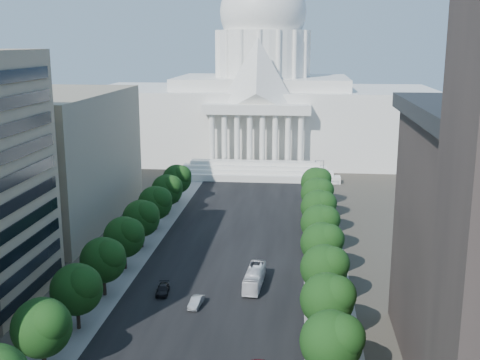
% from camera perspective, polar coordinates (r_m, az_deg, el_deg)
% --- Properties ---
extents(road_asphalt, '(30.00, 260.00, 0.01)m').
position_cam_1_polar(road_asphalt, '(128.00, -0.71, -5.76)').
color(road_asphalt, black).
rests_on(road_asphalt, ground).
extents(sidewalk_left, '(8.00, 260.00, 0.02)m').
position_cam_1_polar(sidewalk_left, '(131.40, -9.01, -5.43)').
color(sidewalk_left, gray).
rests_on(sidewalk_left, ground).
extents(sidewalk_right, '(8.00, 260.00, 0.02)m').
position_cam_1_polar(sidewalk_right, '(127.36, 7.86, -5.99)').
color(sidewalk_right, gray).
rests_on(sidewalk_right, ground).
extents(capitol, '(120.00, 56.00, 73.00)m').
position_cam_1_polar(capitol, '(216.77, 2.12, 7.39)').
color(capitol, white).
rests_on(capitol, ground).
extents(office_block_left_far, '(38.00, 52.00, 30.00)m').
position_cam_1_polar(office_block_left_far, '(146.64, -19.26, 1.99)').
color(office_block_left_far, gray).
rests_on(office_block_left_far, ground).
extents(tree_l_c, '(7.79, 7.60, 9.97)m').
position_cam_1_polar(tree_l_c, '(81.09, -18.14, -13.04)').
color(tree_l_c, '#33261C').
rests_on(tree_l_c, ground).
extents(tree_l_d, '(7.79, 7.60, 9.97)m').
position_cam_1_polar(tree_l_d, '(91.16, -15.10, -9.86)').
color(tree_l_d, '#33261C').
rests_on(tree_l_d, ground).
extents(tree_l_e, '(7.79, 7.60, 9.97)m').
position_cam_1_polar(tree_l_e, '(101.64, -12.71, -7.31)').
color(tree_l_e, '#33261C').
rests_on(tree_l_e, ground).
extents(tree_l_f, '(7.79, 7.60, 9.97)m').
position_cam_1_polar(tree_l_f, '(112.43, -10.80, -5.23)').
color(tree_l_f, '#33261C').
rests_on(tree_l_f, ground).
extents(tree_l_g, '(7.79, 7.60, 9.97)m').
position_cam_1_polar(tree_l_g, '(123.44, -9.24, -3.51)').
color(tree_l_g, '#33261C').
rests_on(tree_l_g, ground).
extents(tree_l_h, '(7.79, 7.60, 9.97)m').
position_cam_1_polar(tree_l_h, '(134.62, -7.94, -2.07)').
color(tree_l_h, '#33261C').
rests_on(tree_l_h, ground).
extents(tree_l_i, '(7.79, 7.60, 9.97)m').
position_cam_1_polar(tree_l_i, '(145.93, -6.84, -0.86)').
color(tree_l_i, '#33261C').
rests_on(tree_l_i, ground).
extents(tree_l_j, '(7.79, 7.60, 9.97)m').
position_cam_1_polar(tree_l_j, '(157.34, -5.90, 0.18)').
color(tree_l_j, '#33261C').
rests_on(tree_l_j, ground).
extents(tree_r_c, '(7.79, 7.60, 9.97)m').
position_cam_1_polar(tree_r_c, '(74.91, 8.91, -14.78)').
color(tree_r_c, '#33261C').
rests_on(tree_r_c, ground).
extents(tree_r_d, '(7.79, 7.60, 9.97)m').
position_cam_1_polar(tree_r_d, '(85.70, 8.50, -11.05)').
color(tree_r_d, '#33261C').
rests_on(tree_r_d, ground).
extents(tree_r_e, '(7.79, 7.60, 9.97)m').
position_cam_1_polar(tree_r_e, '(96.78, 8.18, -8.16)').
color(tree_r_e, '#33261C').
rests_on(tree_r_e, ground).
extents(tree_r_f, '(7.79, 7.60, 9.97)m').
position_cam_1_polar(tree_r_f, '(108.05, 7.93, -5.87)').
color(tree_r_f, '#33261C').
rests_on(tree_r_f, ground).
extents(tree_r_g, '(7.79, 7.60, 9.97)m').
position_cam_1_polar(tree_r_g, '(119.47, 7.74, -4.02)').
color(tree_r_g, '#33261C').
rests_on(tree_r_g, ground).
extents(tree_r_h, '(7.79, 7.60, 9.97)m').
position_cam_1_polar(tree_r_h, '(130.99, 7.57, -2.49)').
color(tree_r_h, '#33261C').
rests_on(tree_r_h, ground).
extents(tree_r_i, '(7.79, 7.60, 9.97)m').
position_cam_1_polar(tree_r_i, '(142.58, 7.44, -1.20)').
color(tree_r_i, '#33261C').
rests_on(tree_r_i, ground).
extents(tree_r_j, '(7.79, 7.60, 9.97)m').
position_cam_1_polar(tree_r_j, '(154.25, 7.32, -0.11)').
color(tree_r_j, '#33261C').
rests_on(tree_r_j, ground).
extents(streetlight_b, '(2.61, 0.44, 9.00)m').
position_cam_1_polar(streetlight_b, '(74.61, 10.18, -15.51)').
color(streetlight_b, gray).
rests_on(streetlight_b, ground).
extents(streetlight_c, '(2.61, 0.44, 9.00)m').
position_cam_1_polar(streetlight_c, '(97.27, 9.10, -8.48)').
color(streetlight_c, gray).
rests_on(streetlight_c, ground).
extents(streetlight_d, '(2.61, 0.44, 9.00)m').
position_cam_1_polar(streetlight_d, '(120.86, 8.45, -4.15)').
color(streetlight_d, gray).
rests_on(streetlight_d, ground).
extents(streetlight_e, '(2.61, 0.44, 9.00)m').
position_cam_1_polar(streetlight_e, '(144.92, 8.03, -1.25)').
color(streetlight_e, gray).
rests_on(streetlight_e, ground).
extents(streetlight_f, '(2.61, 0.44, 9.00)m').
position_cam_1_polar(streetlight_f, '(169.26, 7.72, 0.83)').
color(streetlight_f, gray).
rests_on(streetlight_f, ground).
extents(car_silver, '(2.14, 4.76, 1.52)m').
position_cam_1_polar(car_silver, '(97.66, -4.19, -11.48)').
color(car_silver, '#AEB1B6').
rests_on(car_silver, ground).
extents(car_dark_b, '(2.44, 5.05, 1.42)m').
position_cam_1_polar(car_dark_b, '(102.78, -7.34, -10.30)').
color(car_dark_b, black).
rests_on(car_dark_b, ground).
extents(city_bus, '(3.32, 11.25, 3.09)m').
position_cam_1_polar(city_bus, '(104.61, 1.37, -9.26)').
color(city_bus, white).
rests_on(city_bus, ground).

